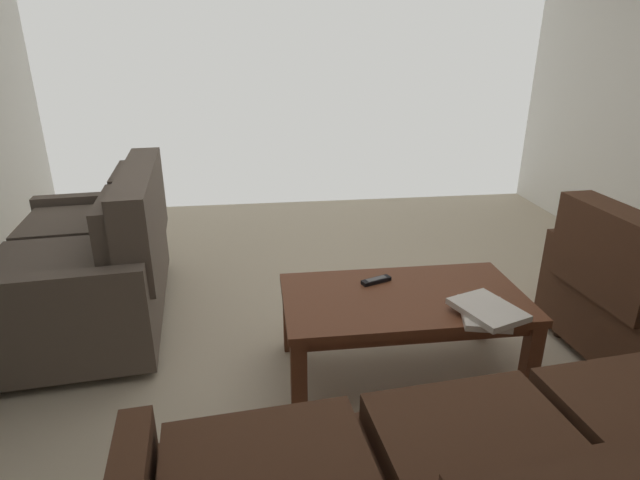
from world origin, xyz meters
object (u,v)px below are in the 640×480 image
coffee_table (403,307)px  tv_remote (376,280)px  loveseat_near (97,261)px  book_stack (486,311)px

coffee_table → tv_remote: size_ratio=7.10×
loveseat_near → coffee_table: loveseat_near is taller
loveseat_near → book_stack: loveseat_near is taller
loveseat_near → book_stack: size_ratio=4.16×
coffee_table → book_stack: 0.40m
coffee_table → tv_remote: 0.20m
coffee_table → tv_remote: tv_remote is taller
loveseat_near → tv_remote: 1.65m
coffee_table → book_stack: (-0.30, 0.25, 0.09)m
book_stack → coffee_table: bearing=-39.5°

